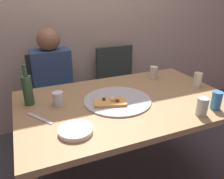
# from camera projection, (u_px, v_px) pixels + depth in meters

# --- Properties ---
(ground_plane) EXTENTS (8.00, 8.00, 0.00)m
(ground_plane) POSITION_uv_depth(u_px,v_px,m) (124.00, 178.00, 1.92)
(ground_plane) COLOR #424247
(back_wall) EXTENTS (6.00, 0.10, 2.60)m
(back_wall) POSITION_uv_depth(u_px,v_px,m) (79.00, 9.00, 2.39)
(back_wall) COLOR #BCA893
(back_wall) RESTS_ON ground_plane
(dining_table) EXTENTS (1.52, 0.95, 0.75)m
(dining_table) POSITION_uv_depth(u_px,v_px,m) (126.00, 109.00, 1.66)
(dining_table) COLOR #99754C
(dining_table) RESTS_ON ground_plane
(pizza_tray) EXTENTS (0.48, 0.48, 0.01)m
(pizza_tray) POSITION_uv_depth(u_px,v_px,m) (117.00, 100.00, 1.60)
(pizza_tray) COLOR #ADADB2
(pizza_tray) RESTS_ON dining_table
(pizza_slice_last) EXTENTS (0.25, 0.18, 0.05)m
(pizza_slice_last) POSITION_uv_depth(u_px,v_px,m) (110.00, 102.00, 1.54)
(pizza_slice_last) COLOR tan
(pizza_slice_last) RESTS_ON pizza_tray
(wine_bottle) EXTENTS (0.07, 0.07, 0.29)m
(wine_bottle) POSITION_uv_depth(u_px,v_px,m) (28.00, 90.00, 1.52)
(wine_bottle) COLOR #2D5133
(wine_bottle) RESTS_ON dining_table
(tumbler_near) EXTENTS (0.07, 0.07, 0.12)m
(tumbler_near) POSITION_uv_depth(u_px,v_px,m) (197.00, 80.00, 1.84)
(tumbler_near) COLOR beige
(tumbler_near) RESTS_ON dining_table
(tumbler_far) EXTENTS (0.07, 0.07, 0.12)m
(tumbler_far) POSITION_uv_depth(u_px,v_px,m) (202.00, 107.00, 1.41)
(tumbler_far) COLOR #B7C6BC
(tumbler_far) RESTS_ON dining_table
(wine_glass) EXTENTS (0.07, 0.07, 0.10)m
(wine_glass) POSITION_uv_depth(u_px,v_px,m) (58.00, 99.00, 1.53)
(wine_glass) COLOR silver
(wine_glass) RESTS_ON dining_table
(short_glass) EXTENTS (0.07, 0.07, 0.11)m
(short_glass) POSITION_uv_depth(u_px,v_px,m) (153.00, 73.00, 2.00)
(short_glass) COLOR beige
(short_glass) RESTS_ON dining_table
(soda_can) EXTENTS (0.07, 0.07, 0.12)m
(soda_can) POSITION_uv_depth(u_px,v_px,m) (216.00, 100.00, 1.48)
(soda_can) COLOR #337AC1
(soda_can) RESTS_ON dining_table
(plate_stack) EXTENTS (0.19, 0.19, 0.03)m
(plate_stack) POSITION_uv_depth(u_px,v_px,m) (76.00, 131.00, 1.24)
(plate_stack) COLOR white
(plate_stack) RESTS_ON dining_table
(table_knife) EXTENTS (0.14, 0.19, 0.01)m
(table_knife) POSITION_uv_depth(u_px,v_px,m) (40.00, 118.00, 1.38)
(table_knife) COLOR #B7B7BC
(table_knife) RESTS_ON dining_table
(chair_left) EXTENTS (0.44, 0.44, 0.90)m
(chair_left) POSITION_uv_depth(u_px,v_px,m) (53.00, 92.00, 2.32)
(chair_left) COLOR #2D3833
(chair_left) RESTS_ON ground_plane
(chair_right) EXTENTS (0.44, 0.44, 0.90)m
(chair_right) POSITION_uv_depth(u_px,v_px,m) (119.00, 82.00, 2.58)
(chair_right) COLOR #2D3833
(chair_right) RESTS_ON ground_plane
(guest_in_sweater) EXTENTS (0.36, 0.56, 1.17)m
(guest_in_sweater) POSITION_uv_depth(u_px,v_px,m) (55.00, 86.00, 2.14)
(guest_in_sweater) COLOR navy
(guest_in_sweater) RESTS_ON ground_plane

